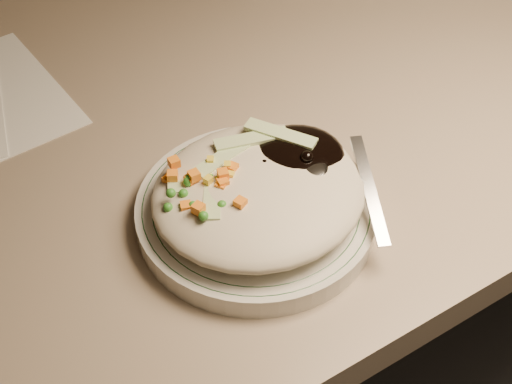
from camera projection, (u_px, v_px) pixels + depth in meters
desk at (255, 201)px, 0.95m from camera, size 1.40×0.70×0.74m
plate at (256, 212)px, 0.65m from camera, size 0.22×0.22×0.02m
plate_rim at (256, 204)px, 0.64m from camera, size 0.21×0.21×0.00m
meal at (261, 186)px, 0.63m from camera, size 0.21×0.19×0.05m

